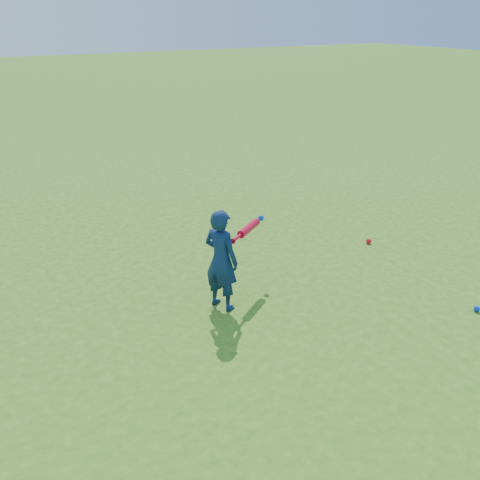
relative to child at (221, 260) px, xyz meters
The scene contains 5 objects.
ground 0.82m from the child, 137.03° to the right, with size 80.00×80.00×0.00m, color #3B6E1A.
child is the anchor object (origin of this frame).
ground_ball_red 2.87m from the child, 10.75° to the left, with size 0.08×0.08×0.08m, color red.
ground_ball_blue 3.01m from the child, 32.24° to the right, with size 0.07×0.07×0.07m, color #0B34C4.
bat_swing 0.69m from the child, 30.14° to the left, with size 0.73×0.54×0.10m.
Camera 1 is at (-2.14, -4.47, 3.22)m, focal length 40.00 mm.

